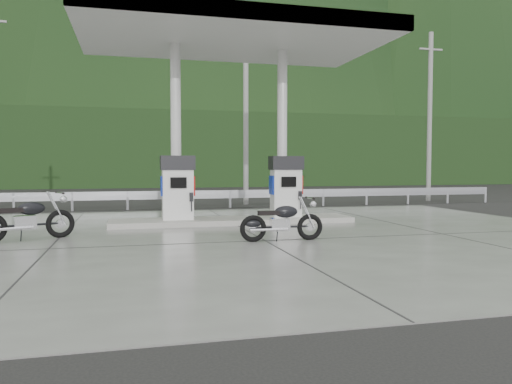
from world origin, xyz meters
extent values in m
plane|color=black|center=(0.00, 0.00, 0.00)|extent=(160.00, 160.00, 0.00)
cube|color=slate|center=(0.00, 0.00, 0.01)|extent=(18.00, 14.00, 0.02)
cube|color=gray|center=(0.00, 2.50, 0.10)|extent=(7.00, 1.40, 0.15)
cylinder|color=silver|center=(-1.60, 2.90, 2.67)|extent=(0.30, 0.30, 5.00)
cylinder|color=silver|center=(1.60, 2.90, 2.67)|extent=(0.30, 0.30, 5.00)
cube|color=white|center=(0.00, 2.50, 5.37)|extent=(8.50, 5.00, 0.40)
cube|color=black|center=(0.00, 11.50, 0.00)|extent=(60.00, 7.00, 0.01)
cylinder|color=gray|center=(2.00, 9.50, 4.00)|extent=(0.22, 0.22, 8.00)
cylinder|color=gray|center=(11.00, 9.50, 4.00)|extent=(0.22, 0.22, 8.00)
cube|color=black|center=(0.00, 30.00, 3.00)|extent=(80.00, 6.00, 6.00)
camera|label=1|loc=(-2.90, -11.64, 1.68)|focal=35.00mm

